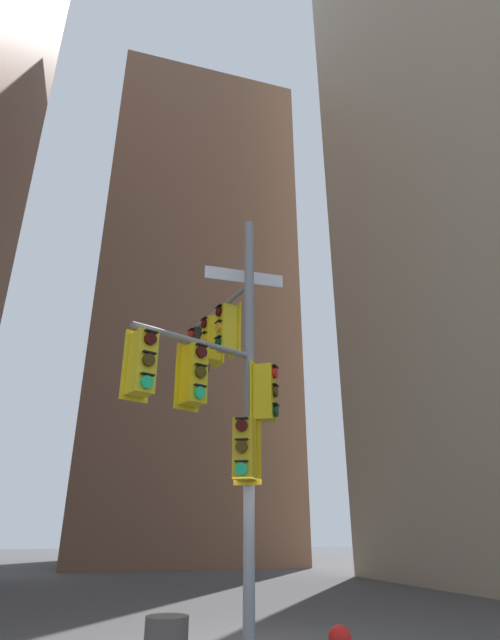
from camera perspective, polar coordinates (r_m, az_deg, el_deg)
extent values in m
cube|color=brown|center=(36.86, -7.13, 1.51)|extent=(12.62, 12.62, 33.98)
cylinder|color=gray|center=(9.08, -0.10, -9.40)|extent=(0.19, 0.19, 7.67)
cylinder|color=gray|center=(11.00, -3.57, 1.17)|extent=(0.72, 2.67, 0.10)
cylinder|color=gray|center=(8.65, -6.27, -2.45)|extent=(2.26, 1.07, 0.10)
cube|color=yellow|center=(10.51, -1.74, -1.22)|extent=(0.14, 0.47, 1.14)
cube|color=yellow|center=(10.43, -2.66, -1.03)|extent=(0.41, 0.41, 1.00)
cylinder|color=#360605|center=(10.49, -3.60, 0.95)|extent=(0.10, 0.21, 0.20)
cube|color=black|center=(10.53, -3.61, 1.55)|extent=(0.12, 0.23, 0.02)
cylinder|color=yellow|center=(10.35, -3.65, -0.82)|extent=(0.10, 0.21, 0.20)
cube|color=black|center=(10.39, -3.66, -0.20)|extent=(0.12, 0.23, 0.02)
cylinder|color=#06311C|center=(10.22, -3.70, -2.63)|extent=(0.10, 0.21, 0.20)
cube|color=black|center=(10.26, -3.71, -2.00)|extent=(0.12, 0.23, 0.02)
cube|color=yellow|center=(11.13, -3.54, -2.47)|extent=(0.14, 0.47, 1.14)
cube|color=yellow|center=(11.06, -4.42, -2.30)|extent=(0.41, 0.41, 1.00)
cylinder|color=#360605|center=(11.11, -5.30, -0.43)|extent=(0.10, 0.21, 0.20)
cube|color=black|center=(11.15, -5.30, 0.15)|extent=(0.12, 0.23, 0.02)
cylinder|color=yellow|center=(10.98, -5.36, -2.11)|extent=(0.10, 0.21, 0.20)
cube|color=black|center=(11.02, -5.37, -1.52)|extent=(0.12, 0.23, 0.02)
cylinder|color=#06311C|center=(10.86, -5.43, -3.83)|extent=(0.10, 0.21, 0.20)
cube|color=black|center=(10.90, -5.44, -3.23)|extent=(0.12, 0.23, 0.02)
cube|color=black|center=(11.77, -5.15, -3.59)|extent=(0.14, 0.47, 1.14)
cube|color=black|center=(11.70, -5.99, -3.43)|extent=(0.41, 0.41, 1.00)
cylinder|color=red|center=(11.75, -6.81, -1.66)|extent=(0.10, 0.21, 0.20)
cube|color=black|center=(11.79, -6.81, -1.11)|extent=(0.12, 0.23, 0.02)
cylinder|color=#3C2C06|center=(11.62, -6.89, -3.26)|extent=(0.10, 0.21, 0.20)
cube|color=black|center=(11.66, -6.89, -2.70)|extent=(0.12, 0.23, 0.02)
cylinder|color=#06311C|center=(11.51, -6.98, -4.90)|extent=(0.10, 0.21, 0.20)
cube|color=black|center=(11.55, -6.97, -4.33)|extent=(0.12, 0.23, 0.02)
cube|color=yellow|center=(8.61, -7.16, -6.53)|extent=(0.45, 0.22, 1.14)
cube|color=yellow|center=(8.46, -6.45, -6.26)|extent=(0.45, 0.45, 1.00)
cylinder|color=#360605|center=(8.41, -5.58, -3.68)|extent=(0.21, 0.14, 0.20)
cube|color=black|center=(8.44, -5.52, -2.90)|extent=(0.23, 0.15, 0.02)
cylinder|color=#3C2C06|center=(8.30, -5.67, -5.96)|extent=(0.21, 0.14, 0.20)
cube|color=black|center=(8.33, -5.61, -5.16)|extent=(0.23, 0.15, 0.02)
cylinder|color=#19C672|center=(8.20, -5.77, -8.29)|extent=(0.21, 0.14, 0.20)
cube|color=black|center=(8.23, -5.71, -7.48)|extent=(0.23, 0.15, 0.02)
cube|color=yellow|center=(8.15, -12.87, -5.16)|extent=(0.45, 0.22, 1.14)
cube|color=yellow|center=(7.99, -12.23, -4.85)|extent=(0.45, 0.45, 1.00)
cylinder|color=#360605|center=(7.94, -11.32, -2.12)|extent=(0.21, 0.14, 0.20)
cube|color=black|center=(7.98, -11.23, -1.31)|extent=(0.23, 0.15, 0.02)
cylinder|color=#3C2C06|center=(7.82, -11.52, -4.51)|extent=(0.21, 0.14, 0.20)
cube|color=black|center=(7.86, -11.43, -3.67)|extent=(0.23, 0.15, 0.02)
cylinder|color=#19C672|center=(7.72, -11.73, -6.97)|extent=(0.21, 0.14, 0.20)
cube|color=black|center=(7.75, -11.64, -6.11)|extent=(0.23, 0.15, 0.02)
cube|color=gold|center=(8.81, -0.29, -14.69)|extent=(0.43, 0.27, 1.14)
cube|color=gold|center=(8.63, -0.62, -14.51)|extent=(0.47, 0.47, 1.00)
cylinder|color=#360605|center=(8.50, -0.96, -11.97)|extent=(0.20, 0.15, 0.20)
cube|color=black|center=(8.52, -0.97, -11.18)|extent=(0.23, 0.17, 0.02)
cylinder|color=#3C2C06|center=(8.44, -0.98, -14.30)|extent=(0.20, 0.15, 0.20)
cube|color=black|center=(8.45, -0.98, -13.50)|extent=(0.23, 0.17, 0.02)
cylinder|color=#19C672|center=(8.39, -1.00, -16.67)|extent=(0.20, 0.15, 0.20)
cube|color=black|center=(8.40, -1.00, -15.85)|extent=(0.23, 0.17, 0.02)
cube|color=yellow|center=(9.09, 0.53, -8.42)|extent=(0.30, 0.41, 1.14)
cube|color=yellow|center=(9.03, 1.69, -8.32)|extent=(0.47, 0.47, 1.00)
cylinder|color=red|center=(9.08, 2.89, -6.08)|extent=(0.16, 0.20, 0.20)
cube|color=black|center=(9.11, 2.91, -5.35)|extent=(0.18, 0.22, 0.02)
cylinder|color=#3C2C06|center=(8.98, 2.93, -8.21)|extent=(0.16, 0.20, 0.20)
cube|color=black|center=(9.01, 2.95, -7.47)|extent=(0.18, 0.22, 0.02)
cylinder|color=#06311C|center=(8.90, 2.98, -10.39)|extent=(0.16, 0.20, 0.20)
cube|color=black|center=(8.92, 3.00, -9.63)|extent=(0.18, 0.22, 0.02)
cube|color=white|center=(10.39, -0.61, 4.98)|extent=(1.68, 0.03, 0.28)
cube|color=#19479E|center=(10.39, -0.61, 4.98)|extent=(1.64, 0.03, 0.24)
cube|color=red|center=(9.22, 1.08, -9.00)|extent=(0.19, 0.62, 0.80)
cube|color=white|center=(9.22, 1.08, -9.00)|extent=(0.17, 0.58, 0.76)
sphere|color=red|center=(5.94, 10.24, -32.21)|extent=(0.23, 0.23, 0.23)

